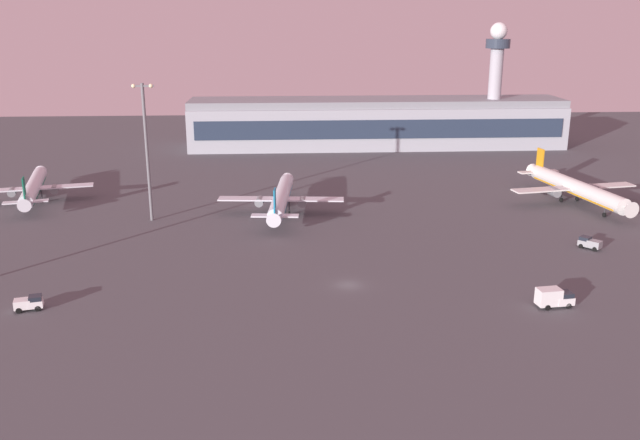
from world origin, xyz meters
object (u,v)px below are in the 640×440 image
Objects in this scene: airplane_near_gate at (281,198)px; baggage_tractor at (29,303)px; airplane_far_stand at (575,188)px; catering_truck at (554,297)px; apron_light_central at (147,145)px; airplane_mid_apron at (33,187)px; cargo_loader at (590,243)px; control_tower at (496,77)px.

baggage_tractor is (-38.59, -51.37, -2.39)m from airplane_near_gate.
airplane_near_gate is 0.91× the size of airplane_far_stand.
catering_truck is 88.19m from apron_light_central.
airplane_mid_apron reaches higher than cargo_loader.
control_tower reaches higher than airplane_near_gate.
cargo_loader is at bearing 89.17° from baggage_tractor.
cargo_loader is (-10.73, -32.50, -2.75)m from airplane_far_stand.
catering_truck is (-17.59, -26.56, 0.40)m from cargo_loader.
control_tower is at bearing 52.37° from airplane_near_gate.
apron_light_central is (-98.84, -8.34, 12.90)m from airplane_far_stand.
control_tower is 1.39× the size of apron_light_central.
apron_light_central is (31.42, -17.81, 13.35)m from airplane_mid_apron.
airplane_mid_apron is at bearing 150.45° from apron_light_central.
airplane_near_gate is at bearing -149.81° from catering_truck.
control_tower is at bearing -101.78° from airplane_far_stand.
airplane_near_gate is 64.30m from baggage_tractor.
airplane_far_stand is 1.35× the size of apron_light_central.
baggage_tractor is 1.02× the size of cargo_loader.
control_tower is at bearing 159.85° from catering_truck.
apron_light_central is (-101.09, -83.02, -7.01)m from control_tower.
control_tower is 9.44× the size of cargo_loader.
control_tower is 109.15m from airplane_near_gate.
apron_light_central is (-70.52, 50.73, 15.25)m from catering_truck.
airplane_near_gate reaches higher than baggage_tractor.
airplane_near_gate is at bearing 112.68° from cargo_loader.
airplane_near_gate is 69.00m from catering_truck.
catering_truck is (41.96, -54.74, -1.99)m from airplane_near_gate.
control_tower reaches higher than cargo_loader.
baggage_tractor is 100.85m from cargo_loader.
control_tower is 77.32m from airplane_far_stand.
apron_light_central is at bearing -5.23° from airplane_far_stand.
baggage_tractor is at bearing 151.29° from cargo_loader.
airplane_mid_apron is (-59.97, 13.79, -0.09)m from airplane_near_gate.
airplane_near_gate is 8.39× the size of cargo_loader.
airplane_far_stand reaches higher than baggage_tractor.
airplane_near_gate is 70.41m from airplane_far_stand.
baggage_tractor is at bearing -99.67° from catering_truck.
cargo_loader is 0.15× the size of apron_light_central.
baggage_tractor and cargo_loader have the same top height.
apron_light_central is at bearing -167.07° from airplane_near_gate.
cargo_loader is at bearing -15.34° from apron_light_central.
catering_truck reaches higher than cargo_loader.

